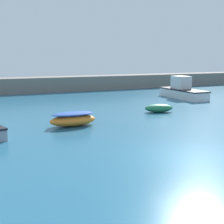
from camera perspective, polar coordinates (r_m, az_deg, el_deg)
The scene contains 5 objects.
ground_plane at distance 14.79m, azimuth 13.23°, elevation -8.16°, with size 120.00×120.00×0.20m, color #235B7A.
harbor_breakwater at distance 41.07m, azimuth -11.97°, elevation 4.96°, with size 65.93×3.06×1.87m, color slate.
fishing_dinghy_green at distance 25.63m, azimuth 8.56°, elevation 0.71°, with size 2.52×1.60×0.66m.
motorboat_with_cabin at distance 34.83m, azimuth 12.79°, elevation 3.77°, with size 2.13×6.36×2.37m.
rowboat_with_red_cover at distance 20.45m, azimuth -7.17°, elevation -1.27°, with size 3.10×1.45×0.91m.
Camera 1 is at (-8.65, -11.09, 4.47)m, focal length 50.00 mm.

